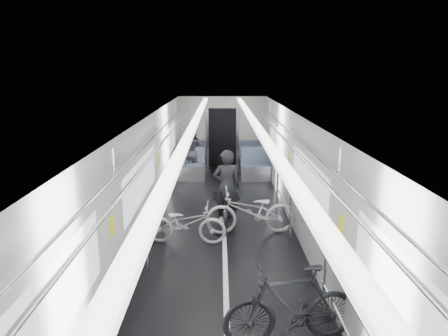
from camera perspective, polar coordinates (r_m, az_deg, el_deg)
The scene contains 7 objects.
car_shell at distance 8.83m, azimuth -0.02°, elevation -0.28°, with size 3.02×14.01×2.41m.
bike_left_far at distance 7.80m, azimuth -5.50°, elevation -7.83°, with size 0.54×1.56×0.82m, color silver.
bike_right_near at distance 5.18m, azimuth 9.57°, elevation -18.81°, with size 0.48×1.70×1.02m, color black.
bike_right_mid at distance 8.18m, azimuth 3.87°, elevation -6.21°, with size 0.64×1.83×0.96m, color #BBBAC0.
bike_aisle at distance 8.67m, azimuth 0.72°, elevation -5.23°, with size 0.60×1.71×0.90m, color black.
person_standing at distance 8.65m, azimuth 0.36°, elevation -2.70°, with size 0.60×0.39×1.64m, color black.
person_seated at distance 12.45m, azimuth -4.68°, elevation 2.45°, with size 0.80×0.63×1.65m, color #353039.
Camera 1 is at (-0.09, -6.78, 3.29)m, focal length 32.00 mm.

